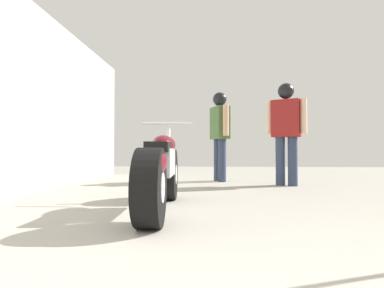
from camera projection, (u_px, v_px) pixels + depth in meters
name	position (u px, v px, depth m)	size (l,w,h in m)	color
ground_plane	(232.00, 199.00, 3.85)	(16.96, 16.96, 0.00)	#9E998E
garage_partition_left	(18.00, 94.00, 4.08)	(0.08, 7.77, 2.73)	#B7B5AD
motorcycle_maroon_cruiser	(160.00, 171.00, 3.04)	(0.60, 2.04, 0.95)	black
mechanic_in_blue	(220.00, 128.00, 6.20)	(0.41, 0.69, 1.79)	#2D3851
mechanic_with_helmet	(286.00, 124.00, 5.41)	(0.68, 0.43, 1.80)	#2D3851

